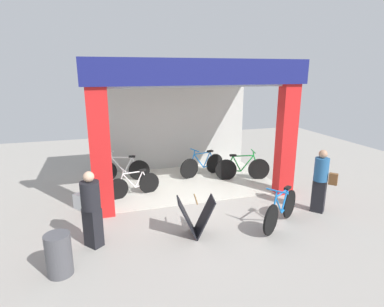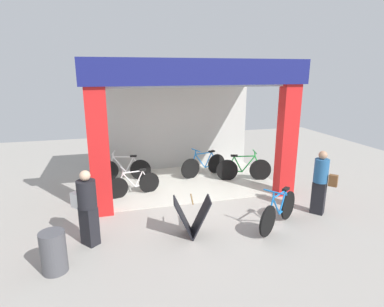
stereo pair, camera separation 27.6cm
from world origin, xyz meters
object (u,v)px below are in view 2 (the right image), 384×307
Objects in this scene: bicycle_inside_3 at (244,169)px; trash_bin at (54,252)px; bicycle_inside_0 at (124,169)px; pedestrian_1 at (321,182)px; bicycle_inside_1 at (204,165)px; pedestrian_0 at (87,206)px; bicycle_inside_2 at (134,184)px; sandwich_board_sign at (192,217)px; bicycle_parked_0 at (279,211)px.

bicycle_inside_3 is 6.20m from trash_bin.
pedestrian_1 reaches higher than bicycle_inside_0.
pedestrian_0 is (-3.49, -3.44, 0.44)m from bicycle_inside_1.
bicycle_inside_3 is at bearing 5.87° from bicycle_inside_2.
pedestrian_0 is at bearing 174.10° from sandwich_board_sign.
sandwich_board_sign is at bearing 12.58° from trash_bin.
pedestrian_1 is (3.27, 0.22, 0.39)m from sandwich_board_sign.
bicycle_inside_1 is at bearing 118.65° from pedestrian_1.
bicycle_inside_2 is at bearing 137.79° from bicycle_parked_0.
pedestrian_0 is at bearing 55.87° from trash_bin.
bicycle_inside_3 is (1.09, -0.75, 0.01)m from bicycle_inside_1.
bicycle_inside_0 is at bearing 106.58° from sandwich_board_sign.
bicycle_parked_0 is 0.91× the size of pedestrian_1.
bicycle_parked_0 is at bearing -4.19° from sandwich_board_sign.
pedestrian_1 reaches higher than pedestrian_0.
sandwich_board_sign is (-1.40, -3.65, 0.04)m from bicycle_inside_1.
bicycle_inside_2 is at bearing 151.47° from pedestrian_1.
bicycle_inside_3 reaches higher than bicycle_parked_0.
bicycle_parked_0 reaches higher than trash_bin.
sandwich_board_sign is (0.99, -2.54, 0.08)m from bicycle_inside_2.
sandwich_board_sign is at bearing -68.64° from bicycle_inside_2.
bicycle_parked_0 reaches higher than bicycle_inside_0.
pedestrian_0 reaches higher than trash_bin.
bicycle_inside_1 reaches higher than sandwich_board_sign.
pedestrian_1 is at bearing 3.86° from sandwich_board_sign.
bicycle_parked_0 is 1.43m from pedestrian_1.
bicycle_inside_3 is at bearing -34.69° from bicycle_inside_1.
bicycle_parked_0 is (3.14, -4.07, 0.01)m from bicycle_inside_0.
sandwich_board_sign is 2.14m from pedestrian_0.
pedestrian_0 is (-2.09, 0.22, 0.39)m from sandwich_board_sign.
trash_bin is at bearing -145.74° from bicycle_inside_3.
bicycle_inside_1 reaches higher than bicycle_inside_2.
bicycle_parked_0 is 1.97m from sandwich_board_sign.
bicycle_inside_0 is 1.12× the size of bicycle_inside_2.
sandwich_board_sign is 0.55× the size of pedestrian_0.
pedestrian_1 reaches higher than bicycle_inside_1.
bicycle_inside_2 is 0.95× the size of pedestrian_0.
bicycle_inside_3 is 2.82m from pedestrian_1.
bicycle_inside_1 is at bearing -6.09° from bicycle_inside_0.
bicycle_inside_2 is 0.87× the size of bicycle_inside_3.
trash_bin is at bearing -167.42° from sandwich_board_sign.
bicycle_inside_0 is 2.58m from bicycle_inside_1.
bicycle_parked_0 is at bearing -42.21° from bicycle_inside_2.
bicycle_inside_2 is 4.88m from pedestrian_1.
pedestrian_0 is 1.06m from trash_bin.
bicycle_inside_1 is 1.06× the size of pedestrian_0.
bicycle_inside_2 is 3.53m from trash_bin.
pedestrian_0 reaches higher than sandwich_board_sign.
sandwich_board_sign is 1.14× the size of trash_bin.
bicycle_inside_1 is at bearing 46.42° from trash_bin.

